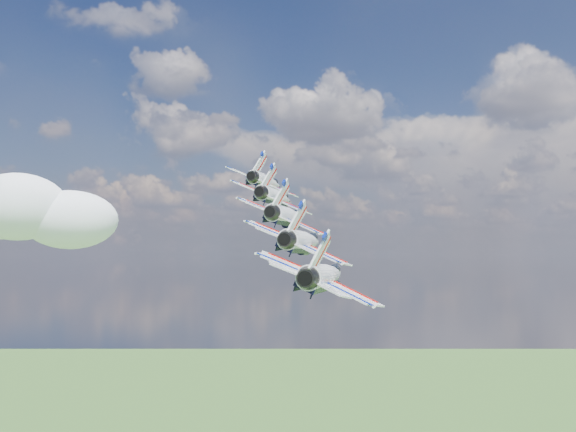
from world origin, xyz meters
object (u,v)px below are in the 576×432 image
Objects in this scene: jet_2 at (288,216)px; jet_3 at (304,241)px; jet_0 at (267,182)px; jet_1 at (276,197)px; jet_4 at (325,275)px.

jet_2 is 1.00× the size of jet_3.
jet_0 reaches higher than jet_3.
jet_2 is (7.58, -8.23, -3.47)m from jet_1.
jet_3 is (22.73, -24.70, -10.42)m from jet_0.
jet_2 is 23.43m from jet_4.
jet_4 is at bearing -66.38° from jet_2.
jet_0 is 1.00× the size of jet_2.
jet_3 is 1.00× the size of jet_4.
jet_3 reaches higher than jet_4.
jet_1 is at bearing 113.62° from jet_4.
jet_2 reaches higher than jet_4.
jet_2 reaches higher than jet_3.
jet_0 reaches higher than jet_2.
jet_0 is 11.72m from jet_1.
jet_2 is at bearing -66.38° from jet_1.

